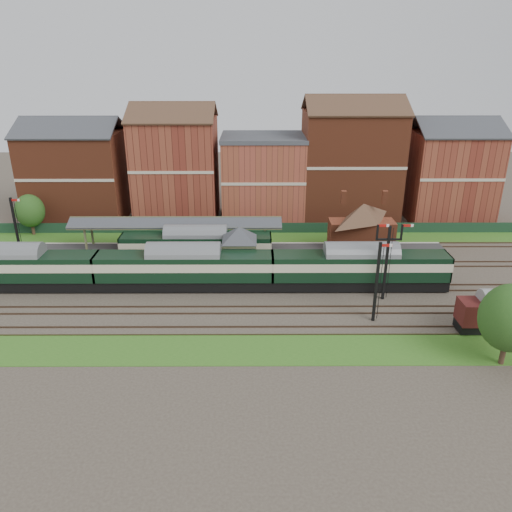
{
  "coord_description": "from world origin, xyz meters",
  "views": [
    {
      "loc": [
        -1.36,
        -48.78,
        23.78
      ],
      "look_at": [
        -1.16,
        2.0,
        3.0
      ],
      "focal_mm": 35.0,
      "sensor_mm": 36.0,
      "label": 1
    }
  ],
  "objects_px": {
    "platform_railcar": "(196,246)",
    "goods_van_a": "(488,313)",
    "semaphore_bracket": "(387,258)",
    "signal_box": "(240,250)",
    "dmu_train": "(185,267)"
  },
  "relations": [
    {
      "from": "platform_railcar",
      "to": "goods_van_a",
      "type": "distance_m",
      "value": 32.13
    },
    {
      "from": "signal_box",
      "to": "semaphore_bracket",
      "type": "height_order",
      "value": "semaphore_bracket"
    },
    {
      "from": "dmu_train",
      "to": "goods_van_a",
      "type": "distance_m",
      "value": 30.07
    },
    {
      "from": "semaphore_bracket",
      "to": "goods_van_a",
      "type": "xyz_separation_m",
      "value": [
        7.85,
        -6.5,
        -2.78
      ]
    },
    {
      "from": "signal_box",
      "to": "platform_railcar",
      "type": "height_order",
      "value": "signal_box"
    },
    {
      "from": "signal_box",
      "to": "platform_railcar",
      "type": "xyz_separation_m",
      "value": [
        -5.25,
        3.25,
        -0.79
      ]
    },
    {
      "from": "signal_box",
      "to": "platform_railcar",
      "type": "bearing_deg",
      "value": 148.23
    },
    {
      "from": "dmu_train",
      "to": "platform_railcar",
      "type": "bearing_deg",
      "value": 85.18
    },
    {
      "from": "platform_railcar",
      "to": "goods_van_a",
      "type": "xyz_separation_m",
      "value": [
        28.13,
        -15.5,
        -0.55
      ]
    },
    {
      "from": "semaphore_bracket",
      "to": "dmu_train",
      "type": "xyz_separation_m",
      "value": [
        -20.83,
        2.5,
        -2.11
      ]
    },
    {
      "from": "semaphore_bracket",
      "to": "goods_van_a",
      "type": "relative_size",
      "value": 1.54
    },
    {
      "from": "dmu_train",
      "to": "signal_box",
      "type": "bearing_deg",
      "value": 29.28
    },
    {
      "from": "dmu_train",
      "to": "goods_van_a",
      "type": "relative_size",
      "value": 10.62
    },
    {
      "from": "semaphore_bracket",
      "to": "signal_box",
      "type": "bearing_deg",
      "value": 159.08
    },
    {
      "from": "goods_van_a",
      "to": "semaphore_bracket",
      "type": "bearing_deg",
      "value": 140.37
    }
  ]
}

